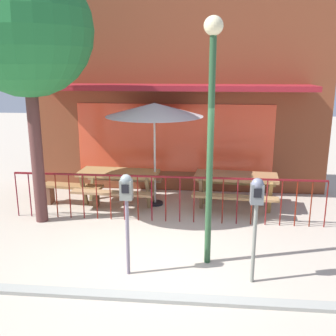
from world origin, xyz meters
TOP-DOWN VIEW (x-y plane):
  - ground at (0.00, 0.00)m, footprint 40.00×40.00m
  - pub_storefront at (0.00, 4.23)m, footprint 7.51×1.49m
  - patio_fence_front at (-0.00, 1.89)m, footprint 6.33×0.04m
  - picnic_table_left at (-1.18, 2.84)m, footprint 1.87×1.46m
  - picnic_table_right at (1.46, 2.82)m, footprint 1.92×1.52m
  - patio_umbrella at (-0.35, 2.89)m, footprint 2.14×2.14m
  - patio_bench at (-2.21, 2.66)m, footprint 1.43×0.47m
  - parking_meter_near at (1.51, -0.31)m, footprint 0.18×0.17m
  - parking_meter_far at (-0.36, -0.26)m, footprint 0.18×0.17m
  - street_tree at (-2.55, 1.68)m, footprint 2.47×2.47m
  - street_lamp at (0.85, 0.23)m, footprint 0.28×0.28m
  - curb_edge at (0.00, -0.90)m, footprint 10.52×0.20m

SIDE VIEW (x-z plane):
  - ground at x=0.00m, z-range 0.00..0.00m
  - curb_edge at x=0.00m, z-range -0.06..0.06m
  - patio_bench at x=-2.21m, z-range 0.11..0.59m
  - picnic_table_left at x=-1.18m, z-range 0.21..1.01m
  - picnic_table_right at x=1.46m, z-range 0.21..1.01m
  - patio_fence_front at x=0.00m, z-range 0.18..1.15m
  - parking_meter_far at x=-0.36m, z-range 0.43..2.02m
  - parking_meter_near at x=1.51m, z-range 0.44..2.03m
  - patio_umbrella at x=-0.35m, z-range 1.00..3.33m
  - pub_storefront at x=0.00m, z-range -0.01..4.97m
  - street_lamp at x=0.85m, z-range 0.59..4.38m
  - street_tree at x=-2.55m, z-range 1.23..6.21m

